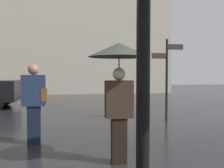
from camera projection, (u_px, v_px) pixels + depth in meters
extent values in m
cylinder|color=black|center=(143.00, 100.00, 1.37)|extent=(0.08, 0.08, 2.78)
cube|color=black|center=(119.00, 140.00, 4.21)|extent=(0.26, 0.16, 0.78)
cube|color=#332319|center=(119.00, 99.00, 4.18)|extent=(0.47, 0.21, 0.63)
sphere|color=beige|center=(119.00, 74.00, 4.16)|extent=(0.22, 0.22, 0.22)
cylinder|color=black|center=(119.00, 66.00, 4.16)|extent=(0.02, 0.02, 0.30)
cone|color=#282F28|center=(119.00, 50.00, 4.15)|extent=(1.05, 1.05, 0.24)
cube|color=black|center=(34.00, 125.00, 5.38)|extent=(0.27, 0.17, 0.83)
cube|color=#1E2D47|center=(34.00, 90.00, 5.35)|extent=(0.50, 0.22, 0.67)
sphere|color=#936B4C|center=(33.00, 70.00, 5.33)|extent=(0.23, 0.23, 0.23)
cube|color=brown|center=(44.00, 95.00, 5.39)|extent=(0.12, 0.24, 0.28)
cylinder|color=black|center=(6.00, 99.00, 11.98)|extent=(0.63, 0.18, 0.63)
cylinder|color=black|center=(167.00, 80.00, 8.10)|extent=(0.08, 0.08, 2.67)
cube|color=#33281E|center=(175.00, 47.00, 8.10)|extent=(0.56, 0.04, 0.18)
cube|color=#33281E|center=(159.00, 56.00, 8.02)|extent=(0.52, 0.04, 0.18)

